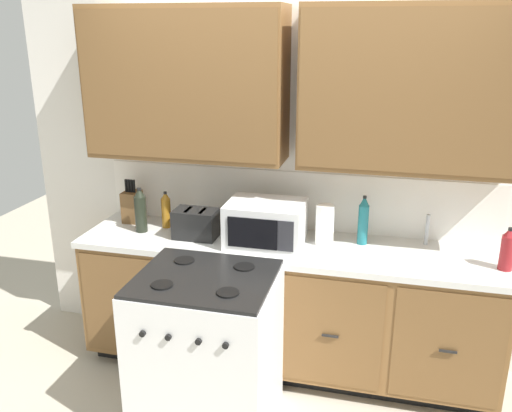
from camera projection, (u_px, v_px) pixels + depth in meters
name	position (u px, v px, depth m)	size (l,w,h in m)	color
ground_plane	(275.00, 393.00, 3.47)	(8.00, 8.00, 0.00)	#B2A893
wall_unit	(295.00, 125.00, 3.41)	(3.87, 0.40, 2.43)	white
counter_run	(286.00, 306.00, 3.59)	(2.70, 0.64, 0.91)	black
stove_range	(207.00, 351.00, 3.09)	(0.76, 0.68, 0.95)	white
microwave	(266.00, 224.00, 3.41)	(0.48, 0.37, 0.28)	white
toaster	(196.00, 224.00, 3.54)	(0.28, 0.18, 0.19)	black
knife_block	(132.00, 206.00, 3.82)	(0.11, 0.14, 0.31)	brown
sink_faucet	(427.00, 230.00, 3.42)	(0.02, 0.02, 0.20)	#B2B5BA
paper_towel_roll	(325.00, 225.00, 3.42)	(0.12, 0.12, 0.26)	white
bottle_dark	(140.00, 210.00, 3.62)	(0.08, 0.08, 0.31)	black
bottle_amber	(166.00, 210.00, 3.71)	(0.06, 0.06, 0.25)	#9E6619
bottle_teal	(363.00, 221.00, 3.42)	(0.07, 0.07, 0.32)	#1E707A
bottle_red	(508.00, 249.00, 3.06)	(0.08, 0.08, 0.25)	maroon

